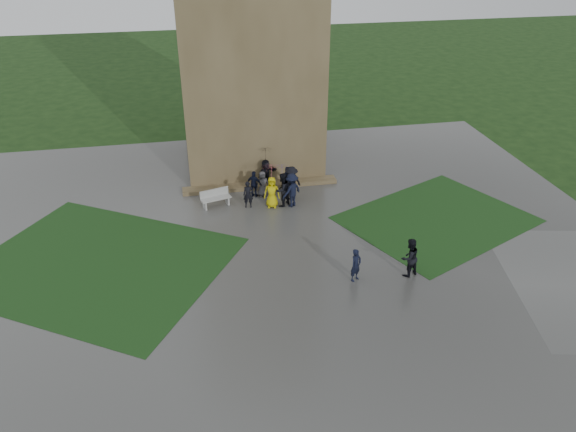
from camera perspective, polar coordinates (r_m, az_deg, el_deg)
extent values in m
plane|color=black|center=(23.92, 1.01, -8.07)|extent=(120.00, 120.00, 0.00)
cube|color=#3C3B39|center=(25.51, 0.08, -5.39)|extent=(34.00, 34.00, 0.02)
cube|color=black|center=(27.21, -18.69, -4.68)|extent=(14.10, 13.46, 0.01)
cube|color=black|center=(30.40, 14.88, -0.33)|extent=(11.12, 10.15, 0.01)
cube|color=brown|center=(34.34, -4.34, 19.83)|extent=(8.00, 8.00, 18.00)
cube|color=brown|center=(32.81, -2.81, 3.14)|extent=(9.00, 0.80, 0.22)
cube|color=#A6A6A1|center=(30.70, -7.33, 1.78)|extent=(1.71, 0.93, 0.07)
cube|color=#A6A6A1|center=(30.63, -8.44, 1.10)|extent=(0.21, 0.44, 0.46)
cube|color=#A6A6A1|center=(31.01, -6.18, 1.62)|extent=(0.21, 0.44, 0.46)
cube|color=#A6A6A1|center=(30.79, -7.52, 2.37)|extent=(1.58, 0.51, 0.44)
imported|color=black|center=(31.06, 0.35, 3.37)|extent=(1.41, 1.10, 1.94)
imported|color=black|center=(31.80, -0.09, 3.68)|extent=(1.05, 1.04, 1.61)
imported|color=black|center=(32.43, -2.25, 4.30)|extent=(1.58, 1.50, 1.73)
imported|color=#414046|center=(31.51, -2.61, 3.28)|extent=(0.77, 0.55, 1.49)
imported|color=black|center=(31.44, -3.44, 3.26)|extent=(1.04, 0.92, 1.55)
imported|color=black|center=(30.34, -4.06, 2.18)|extent=(0.59, 0.43, 1.50)
imported|color=#C5B70B|center=(30.26, -1.65, 2.43)|extent=(0.95, 0.74, 1.75)
imported|color=black|center=(30.34, -0.59, 2.68)|extent=(1.06, 0.97, 1.90)
imported|color=black|center=(30.29, 0.37, 2.65)|extent=(1.38, 1.23, 1.92)
imported|color=#CC5463|center=(29.75, -1.68, 4.43)|extent=(1.02, 1.02, 0.94)
imported|color=#523187|center=(29.87, -0.60, 4.58)|extent=(0.85, 0.85, 0.78)
imported|color=black|center=(31.94, -2.30, 6.31)|extent=(0.82, 0.82, 0.75)
imported|color=black|center=(24.54, 6.91, -4.97)|extent=(0.67, 0.62, 1.54)
imported|color=black|center=(25.17, 12.24, -4.14)|extent=(1.01, 0.78, 1.83)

